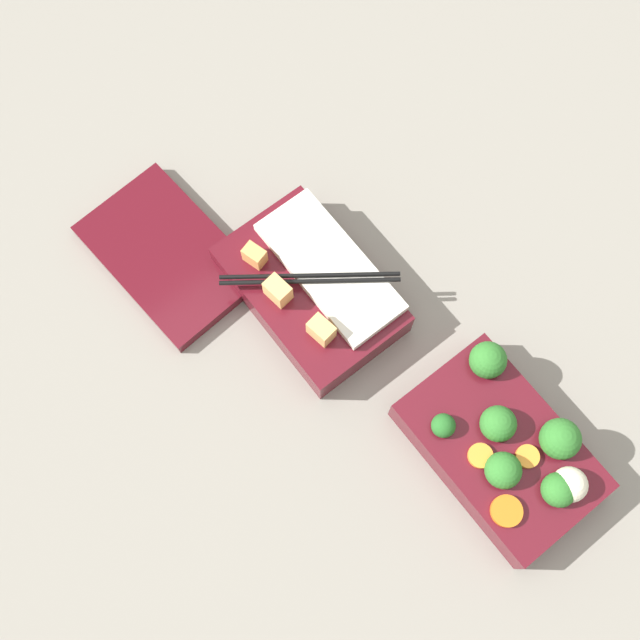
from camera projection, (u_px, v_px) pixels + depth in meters
The scene contains 4 objects.
ground_plane at pixel (395, 370), 0.86m from camera, with size 3.00×3.00×0.00m, color gray.
bento_tray_vegetable at pixel (505, 446), 0.81m from camera, with size 0.21×0.14×0.08m.
bento_tray_rice at pixel (312, 288), 0.87m from camera, with size 0.21×0.17×0.07m.
bento_lid at pixel (168, 255), 0.90m from camera, with size 0.21×0.13×0.02m, color #510F19.
Camera 1 is at (-0.12, 0.20, 0.84)m, focal length 42.00 mm.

